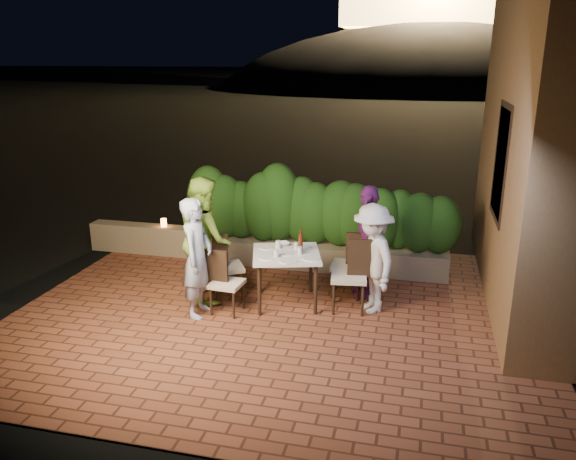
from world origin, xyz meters
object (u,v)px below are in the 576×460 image
(dining_table, at_px, (286,278))
(chair_left_front, at_px, (227,282))
(chair_right_back, at_px, (347,264))
(diner_blue, at_px, (197,258))
(chair_left_back, at_px, (227,266))
(diner_purple, at_px, (368,241))
(bowl, at_px, (283,244))
(chair_right_front, at_px, (349,275))
(diner_white, at_px, (372,259))
(diner_green, at_px, (205,239))
(parapet_lamp, at_px, (164,223))
(beer_bottle, at_px, (301,240))

(dining_table, height_order, chair_left_front, chair_left_front)
(chair_right_back, xyz_separation_m, diner_blue, (-1.84, -1.10, 0.33))
(chair_left_back, distance_m, diner_purple, 2.05)
(bowl, distance_m, diner_blue, 1.31)
(bowl, height_order, chair_right_front, chair_right_front)
(diner_blue, height_order, diner_purple, diner_purple)
(chair_right_back, bearing_deg, dining_table, 31.09)
(diner_white, xyz_separation_m, diner_purple, (-0.12, 0.54, 0.07))
(chair_right_back, height_order, diner_green, diner_green)
(chair_left_front, xyz_separation_m, diner_white, (1.88, 0.52, 0.31))
(chair_right_front, xyz_separation_m, diner_white, (0.30, 0.05, 0.24))
(diner_green, distance_m, parapet_lamp, 2.15)
(chair_left_front, bearing_deg, chair_right_front, 21.12)
(diner_white, bearing_deg, parapet_lamp, -141.26)
(chair_left_back, xyz_separation_m, diner_purple, (1.94, 0.56, 0.34))
(diner_blue, distance_m, diner_white, 2.33)
(diner_green, bearing_deg, parapet_lamp, 7.83)
(bowl, relative_size, diner_blue, 0.11)
(chair_left_front, relative_size, parapet_lamp, 6.25)
(diner_purple, bearing_deg, chair_left_front, -77.24)
(diner_green, bearing_deg, diner_blue, 156.47)
(dining_table, relative_size, parapet_lamp, 6.51)
(chair_right_front, bearing_deg, diner_white, -178.76)
(chair_right_front, relative_size, diner_white, 0.68)
(chair_left_front, distance_m, chair_left_back, 0.52)
(diner_purple, bearing_deg, chair_left_back, -91.94)
(diner_blue, bearing_deg, parapet_lamp, 33.95)
(chair_left_front, bearing_deg, bowl, 57.71)
(diner_blue, height_order, diner_white, diner_blue)
(parapet_lamp, bearing_deg, dining_table, -30.53)
(chair_right_front, xyz_separation_m, parapet_lamp, (-3.45, 1.53, 0.06))
(chair_left_front, height_order, chair_right_back, chair_right_back)
(dining_table, relative_size, chair_right_front, 0.89)
(bowl, relative_size, chair_left_front, 0.21)
(chair_right_front, height_order, diner_white, diner_white)
(chair_left_back, xyz_separation_m, diner_green, (-0.28, -0.08, 0.41))
(chair_left_back, height_order, diner_white, diner_white)
(chair_left_back, relative_size, diner_purple, 0.58)
(chair_right_back, bearing_deg, chair_left_front, 32.29)
(diner_white, bearing_deg, chair_right_back, -168.32)
(chair_right_front, distance_m, diner_blue, 2.05)
(chair_left_back, bearing_deg, bowl, -9.41)
(chair_left_back, relative_size, parapet_lamp, 6.81)
(chair_right_back, relative_size, parapet_lamp, 6.84)
(chair_right_front, height_order, parapet_lamp, chair_right_front)
(chair_left_back, bearing_deg, chair_right_back, -14.50)
(diner_white, bearing_deg, beer_bottle, -123.32)
(diner_blue, relative_size, diner_white, 1.07)
(bowl, distance_m, diner_purple, 1.21)
(diner_white, relative_size, diner_purple, 0.92)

